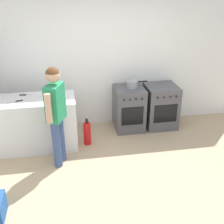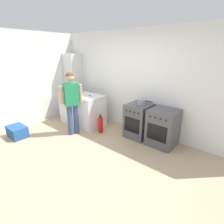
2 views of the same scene
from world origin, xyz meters
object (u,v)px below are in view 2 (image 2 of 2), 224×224
Objects in this scene: fire_extinguisher at (101,125)px; larder_cabinet at (74,85)px; oven_right at (163,127)px; oven_left at (139,121)px; recycling_crate_lower at (17,132)px; knife_bread at (91,96)px; pot at (142,102)px; knife_utility at (73,93)px; person at (71,99)px; knife_paring at (83,92)px.

fire_extinguisher is 0.25× the size of larder_cabinet.
fire_extinguisher is (-1.52, -0.48, -0.21)m from oven_right.
oven_left is 1.63× the size of recycling_crate_lower.
knife_bread reaches higher than oven_right.
larder_cabinet is at bearing 177.79° from oven_left.
fire_extinguisher is 0.96× the size of recycling_crate_lower.
fire_extinguisher is at bearing -151.22° from oven_left.
knife_utility is (-2.07, -0.45, -0.01)m from pot.
recycling_crate_lower is (-0.95, -1.04, -0.81)m from person.
oven_left is 1.96m from knife_paring.
fire_extinguisher is (1.14, -0.03, -0.69)m from knife_utility.
knife_utility is at bearing 140.63° from person.
larder_cabinet is at bearing 178.23° from oven_right.
knife_bread is (-1.35, -0.38, -0.01)m from pot.
knife_paring is 2.04m from recycling_crate_lower.
pot is 0.79× the size of fire_extinguisher.
oven_right is at bearing 0.00° from oven_left.
knife_utility is at bearing -40.80° from larder_cabinet.
oven_left is 3.47× the size of knife_utility.
knife_paring is 0.63m from knife_bread.
recycling_crate_lower is at bearing -138.66° from oven_left.
oven_left is 2.16× the size of pot.
knife_bread is at bearing -169.18° from oven_right.
larder_cabinet is (-0.76, 0.28, 0.09)m from knife_paring.
person is at bearing -56.38° from knife_paring.
oven_left is at bearing 5.36° from knife_paring.
person is (0.65, -0.54, 0.05)m from knife_utility.
knife_paring reaches higher than fire_extinguisher.
oven_left is 2.71m from larder_cabinet.
person reaches higher than recycling_crate_lower.
oven_right is 4.02× the size of knife_paring.
oven_left is 0.65m from oven_right.
knife_utility is 1.78m from recycling_crate_lower.
pot reaches higher than knife_utility.
recycling_crate_lower is at bearing -132.80° from fire_extinguisher.
larder_cabinet reaches higher than knife_bread.
knife_bread is 0.21× the size of person.
pot is at bearing 40.71° from recycling_crate_lower.
knife_utility is (-2.66, -0.45, 0.48)m from oven_right.
knife_utility is (-2.01, -0.45, 0.48)m from oven_left.
pot is 1.86× the size of knife_paring.
oven_right is 2.03m from knife_bread.
knife_utility is 0.72× the size of knife_bread.
knife_paring and knife_bread have the same top height.
knife_bread reaches higher than oven_left.
person reaches higher than oven_right.
oven_right is 0.53× the size of person.
oven_right is 0.77m from pot.
knife_bread is (0.60, -0.19, -0.00)m from knife_paring.
larder_cabinet is (-1.78, 0.58, 0.78)m from fire_extinguisher.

